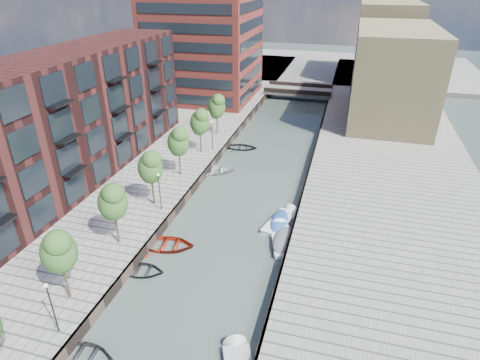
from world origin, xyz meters
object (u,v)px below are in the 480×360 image
at_px(bridge, 299,91).
at_px(tree_1, 58,250).
at_px(tree_4, 178,141).
at_px(tree_5, 200,121).
at_px(motorboat_4, 282,239).
at_px(tree_2, 112,200).
at_px(sloop_3, 215,173).
at_px(tree_3, 150,166).
at_px(sloop_0, 141,272).
at_px(sloop_1, 81,358).
at_px(car, 359,114).
at_px(tree_6, 217,106).
at_px(motorboat_3, 281,220).
at_px(sloop_4, 242,149).
at_px(sloop_2, 167,247).

distance_m(bridge, tree_1, 61.71).
height_order(tree_4, tree_5, same).
distance_m(tree_4, tree_5, 7.00).
bearing_deg(motorboat_4, tree_5, 131.49).
height_order(tree_2, tree_5, same).
bearing_deg(sloop_3, bridge, -27.82).
bearing_deg(sloop_3, tree_3, 143.85).
height_order(tree_4, sloop_0, tree_4).
bearing_deg(sloop_1, tree_4, 1.21).
height_order(tree_4, car, tree_4).
height_order(bridge, tree_3, tree_3).
xyz_separation_m(tree_2, motorboat_4, (13.76, 5.44, -5.09)).
relative_size(tree_5, car, 1.57).
height_order(tree_6, motorboat_3, tree_6).
height_order(sloop_4, motorboat_4, motorboat_4).
height_order(sloop_2, motorboat_3, motorboat_3).
height_order(tree_6, car, tree_6).
relative_size(motorboat_3, car, 1.44).
relative_size(bridge, sloop_4, 3.00).
height_order(tree_6, sloop_3, tree_6).
distance_m(bridge, tree_3, 47.92).
bearing_deg(motorboat_3, sloop_3, 138.57).
bearing_deg(tree_2, tree_4, 90.00).
distance_m(tree_5, motorboat_3, 18.87).
bearing_deg(tree_5, sloop_2, -78.85).
distance_m(bridge, motorboat_4, 48.86).
distance_m(sloop_0, sloop_2, 3.83).
bearing_deg(motorboat_3, car, 77.75).
distance_m(tree_1, motorboat_3, 20.99).
bearing_deg(tree_4, tree_5, 90.00).
relative_size(sloop_1, sloop_4, 1.04).
height_order(tree_1, tree_3, same).
distance_m(tree_5, sloop_3, 7.13).
bearing_deg(tree_4, sloop_0, -79.14).
xyz_separation_m(sloop_4, car, (15.86, 15.46, 1.65)).
height_order(sloop_1, motorboat_4, motorboat_4).
distance_m(tree_5, car, 28.84).
bearing_deg(tree_2, sloop_3, 79.84).
height_order(bridge, sloop_1, bridge).
bearing_deg(sloop_4, bridge, -13.74).
xyz_separation_m(tree_5, sloop_0, (3.10, -23.16, -5.31)).
xyz_separation_m(bridge, sloop_4, (-4.07, -28.30, -1.39)).
relative_size(tree_3, tree_5, 1.00).
height_order(motorboat_3, motorboat_4, motorboat_4).
relative_size(tree_6, motorboat_3, 1.09).
xyz_separation_m(sloop_2, motorboat_3, (9.37, 6.90, 0.21)).
bearing_deg(car, tree_4, -118.81).
distance_m(tree_2, tree_5, 21.00).
bearing_deg(sloop_3, tree_1, 153.26).
relative_size(tree_3, tree_6, 1.00).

